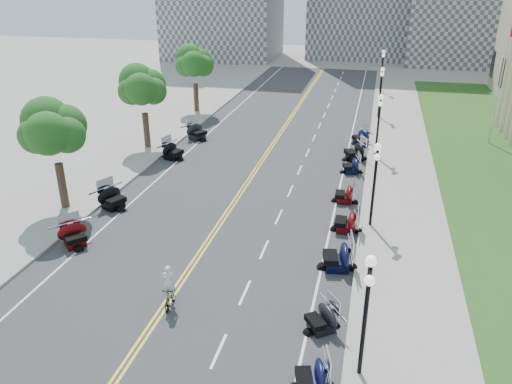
% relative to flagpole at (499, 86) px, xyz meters
% --- Properties ---
extents(ground, '(160.00, 160.00, 0.00)m').
position_rel_flagpole_xyz_m(ground, '(-18.00, -22.00, -5.00)').
color(ground, gray).
extents(road, '(16.00, 90.00, 0.01)m').
position_rel_flagpole_xyz_m(road, '(-18.00, -12.00, -5.00)').
color(road, '#333335').
rests_on(road, ground).
extents(centerline_yellow_a, '(0.12, 90.00, 0.00)m').
position_rel_flagpole_xyz_m(centerline_yellow_a, '(-18.12, -12.00, -4.99)').
color(centerline_yellow_a, yellow).
rests_on(centerline_yellow_a, road).
extents(centerline_yellow_b, '(0.12, 90.00, 0.00)m').
position_rel_flagpole_xyz_m(centerline_yellow_b, '(-17.88, -12.00, -4.99)').
color(centerline_yellow_b, yellow).
rests_on(centerline_yellow_b, road).
extents(edge_line_north, '(0.12, 90.00, 0.00)m').
position_rel_flagpole_xyz_m(edge_line_north, '(-11.60, -12.00, -4.99)').
color(edge_line_north, white).
rests_on(edge_line_north, road).
extents(edge_line_south, '(0.12, 90.00, 0.00)m').
position_rel_flagpole_xyz_m(edge_line_south, '(-24.40, -12.00, -4.99)').
color(edge_line_south, white).
rests_on(edge_line_south, road).
extents(lane_dash_4, '(0.12, 2.00, 0.00)m').
position_rel_flagpole_xyz_m(lane_dash_4, '(-14.80, -30.00, -4.99)').
color(lane_dash_4, white).
rests_on(lane_dash_4, road).
extents(lane_dash_5, '(0.12, 2.00, 0.00)m').
position_rel_flagpole_xyz_m(lane_dash_5, '(-14.80, -26.00, -4.99)').
color(lane_dash_5, white).
rests_on(lane_dash_5, road).
extents(lane_dash_6, '(0.12, 2.00, 0.00)m').
position_rel_flagpole_xyz_m(lane_dash_6, '(-14.80, -22.00, -4.99)').
color(lane_dash_6, white).
rests_on(lane_dash_6, road).
extents(lane_dash_7, '(0.12, 2.00, 0.00)m').
position_rel_flagpole_xyz_m(lane_dash_7, '(-14.80, -18.00, -4.99)').
color(lane_dash_7, white).
rests_on(lane_dash_7, road).
extents(lane_dash_8, '(0.12, 2.00, 0.00)m').
position_rel_flagpole_xyz_m(lane_dash_8, '(-14.80, -14.00, -4.99)').
color(lane_dash_8, white).
rests_on(lane_dash_8, road).
extents(lane_dash_9, '(0.12, 2.00, 0.00)m').
position_rel_flagpole_xyz_m(lane_dash_9, '(-14.80, -10.00, -4.99)').
color(lane_dash_9, white).
rests_on(lane_dash_9, road).
extents(lane_dash_10, '(0.12, 2.00, 0.00)m').
position_rel_flagpole_xyz_m(lane_dash_10, '(-14.80, -6.00, -4.99)').
color(lane_dash_10, white).
rests_on(lane_dash_10, road).
extents(lane_dash_11, '(0.12, 2.00, 0.00)m').
position_rel_flagpole_xyz_m(lane_dash_11, '(-14.80, -2.00, -4.99)').
color(lane_dash_11, white).
rests_on(lane_dash_11, road).
extents(lane_dash_12, '(0.12, 2.00, 0.00)m').
position_rel_flagpole_xyz_m(lane_dash_12, '(-14.80, 2.00, -4.99)').
color(lane_dash_12, white).
rests_on(lane_dash_12, road).
extents(lane_dash_13, '(0.12, 2.00, 0.00)m').
position_rel_flagpole_xyz_m(lane_dash_13, '(-14.80, 6.00, -4.99)').
color(lane_dash_13, white).
rests_on(lane_dash_13, road).
extents(lane_dash_14, '(0.12, 2.00, 0.00)m').
position_rel_flagpole_xyz_m(lane_dash_14, '(-14.80, 10.00, -4.99)').
color(lane_dash_14, white).
rests_on(lane_dash_14, road).
extents(lane_dash_15, '(0.12, 2.00, 0.00)m').
position_rel_flagpole_xyz_m(lane_dash_15, '(-14.80, 14.00, -4.99)').
color(lane_dash_15, white).
rests_on(lane_dash_15, road).
extents(lane_dash_16, '(0.12, 2.00, 0.00)m').
position_rel_flagpole_xyz_m(lane_dash_16, '(-14.80, 18.00, -4.99)').
color(lane_dash_16, white).
rests_on(lane_dash_16, road).
extents(lane_dash_17, '(0.12, 2.00, 0.00)m').
position_rel_flagpole_xyz_m(lane_dash_17, '(-14.80, 22.00, -4.99)').
color(lane_dash_17, white).
rests_on(lane_dash_17, road).
extents(lane_dash_18, '(0.12, 2.00, 0.00)m').
position_rel_flagpole_xyz_m(lane_dash_18, '(-14.80, 26.00, -4.99)').
color(lane_dash_18, white).
rests_on(lane_dash_18, road).
extents(lane_dash_19, '(0.12, 2.00, 0.00)m').
position_rel_flagpole_xyz_m(lane_dash_19, '(-14.80, 30.00, -4.99)').
color(lane_dash_19, white).
rests_on(lane_dash_19, road).
extents(sidewalk_north, '(5.00, 90.00, 0.15)m').
position_rel_flagpole_xyz_m(sidewalk_north, '(-7.50, -12.00, -4.92)').
color(sidewalk_north, '#9E9991').
rests_on(sidewalk_north, ground).
extents(sidewalk_south, '(5.00, 90.00, 0.15)m').
position_rel_flagpole_xyz_m(sidewalk_south, '(-28.50, -12.00, -4.92)').
color(sidewalk_south, '#9E9991').
rests_on(sidewalk_south, ground).
extents(lawn, '(9.00, 60.00, 0.10)m').
position_rel_flagpole_xyz_m(lawn, '(-0.50, -4.00, -4.95)').
color(lawn, '#356023').
rests_on(lawn, ground).
extents(street_lamp_1, '(0.50, 1.20, 4.90)m').
position_rel_flagpole_xyz_m(street_lamp_1, '(-9.40, -30.00, -2.40)').
color(street_lamp_1, black).
rests_on(street_lamp_1, sidewalk_north).
extents(street_lamp_2, '(0.50, 1.20, 4.90)m').
position_rel_flagpole_xyz_m(street_lamp_2, '(-9.40, -18.00, -2.40)').
color(street_lamp_2, black).
rests_on(street_lamp_2, sidewalk_north).
extents(street_lamp_3, '(0.50, 1.20, 4.90)m').
position_rel_flagpole_xyz_m(street_lamp_3, '(-9.40, -6.00, -2.40)').
color(street_lamp_3, black).
rests_on(street_lamp_3, sidewalk_north).
extents(street_lamp_4, '(0.50, 1.20, 4.90)m').
position_rel_flagpole_xyz_m(street_lamp_4, '(-9.40, 6.00, -2.40)').
color(street_lamp_4, black).
rests_on(street_lamp_4, sidewalk_north).
extents(street_lamp_5, '(0.50, 1.20, 4.90)m').
position_rel_flagpole_xyz_m(street_lamp_5, '(-9.40, 18.00, -2.40)').
color(street_lamp_5, black).
rests_on(street_lamp_5, sidewalk_north).
extents(flagpole, '(1.10, 0.20, 10.00)m').
position_rel_flagpole_xyz_m(flagpole, '(0.00, 0.00, 0.00)').
color(flagpole, silver).
rests_on(flagpole, ground).
extents(tree_2, '(4.80, 4.80, 9.20)m').
position_rel_flagpole_xyz_m(tree_2, '(-28.00, -20.00, -0.25)').
color(tree_2, '#235619').
rests_on(tree_2, sidewalk_south).
extents(tree_3, '(4.80, 4.80, 9.20)m').
position_rel_flagpole_xyz_m(tree_3, '(-28.00, -8.00, -0.25)').
color(tree_3, '#235619').
rests_on(tree_3, sidewalk_south).
extents(tree_4, '(4.80, 4.80, 9.20)m').
position_rel_flagpole_xyz_m(tree_4, '(-28.00, 4.00, -0.25)').
color(tree_4, '#235619').
rests_on(tree_4, sidewalk_south).
extents(motorcycle_n_3, '(2.22, 2.22, 1.27)m').
position_rel_flagpole_xyz_m(motorcycle_n_3, '(-11.00, -31.07, -4.36)').
color(motorcycle_n_3, black).
rests_on(motorcycle_n_3, road).
extents(motorcycle_n_4, '(2.50, 2.50, 1.25)m').
position_rel_flagpole_xyz_m(motorcycle_n_4, '(-11.07, -27.78, -4.37)').
color(motorcycle_n_4, black).
rests_on(motorcycle_n_4, road).
extents(motorcycle_n_5, '(2.56, 2.56, 1.55)m').
position_rel_flagpole_xyz_m(motorcycle_n_5, '(-10.86, -22.93, -4.22)').
color(motorcycle_n_5, black).
rests_on(motorcycle_n_5, road).
extents(motorcycle_n_6, '(2.07, 2.07, 1.42)m').
position_rel_flagpole_xyz_m(motorcycle_n_6, '(-10.72, -18.88, -4.29)').
color(motorcycle_n_6, '#590A0C').
rests_on(motorcycle_n_6, road).
extents(motorcycle_n_7, '(1.91, 1.91, 1.30)m').
position_rel_flagpole_xyz_m(motorcycle_n_7, '(-11.12, -14.93, -4.35)').
color(motorcycle_n_7, '#590A0C').
rests_on(motorcycle_n_7, road).
extents(motorcycle_n_8, '(2.21, 2.21, 1.27)m').
position_rel_flagpole_xyz_m(motorcycle_n_8, '(-11.05, -9.67, -4.36)').
color(motorcycle_n_8, black).
rests_on(motorcycle_n_8, road).
extents(motorcycle_n_9, '(2.94, 2.94, 1.56)m').
position_rel_flagpole_xyz_m(motorcycle_n_9, '(-10.97, -6.84, -4.22)').
color(motorcycle_n_9, black).
rests_on(motorcycle_n_9, road).
extents(motorcycle_n_10, '(2.65, 2.65, 1.32)m').
position_rel_flagpole_xyz_m(motorcycle_n_10, '(-10.74, -2.53, -4.34)').
color(motorcycle_n_10, black).
rests_on(motorcycle_n_10, road).
extents(motorcycle_s_5, '(2.81, 2.81, 1.39)m').
position_rel_flagpole_xyz_m(motorcycle_s_5, '(-24.84, -23.99, -4.30)').
color(motorcycle_s_5, '#590A0C').
rests_on(motorcycle_s_5, road).
extents(motorcycle_s_6, '(2.85, 2.85, 1.50)m').
position_rel_flagpole_xyz_m(motorcycle_s_6, '(-25.13, -19.23, -4.25)').
color(motorcycle_s_6, black).
rests_on(motorcycle_s_6, road).
extents(motorcycle_s_8, '(2.58, 2.58, 1.45)m').
position_rel_flagpole_xyz_m(motorcycle_s_8, '(-24.91, -9.99, -4.27)').
color(motorcycle_s_8, black).
rests_on(motorcycle_s_8, road).
extents(motorcycle_s_9, '(3.02, 3.02, 1.55)m').
position_rel_flagpole_xyz_m(motorcycle_s_9, '(-24.79, -4.76, -4.23)').
color(motorcycle_s_9, black).
rests_on(motorcycle_s_9, road).
extents(bicycle, '(0.76, 1.78, 1.04)m').
position_rel_flagpole_xyz_m(bicycle, '(-17.78, -27.67, -4.48)').
color(bicycle, '#A51414').
rests_on(bicycle, road).
extents(cyclist_rider, '(0.61, 0.40, 1.68)m').
position_rel_flagpole_xyz_m(cyclist_rider, '(-17.78, -27.67, -3.12)').
color(cyclist_rider, silver).
rests_on(cyclist_rider, bicycle).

